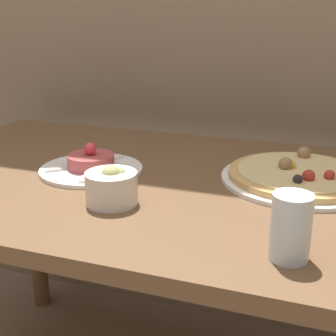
{
  "coord_description": "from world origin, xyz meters",
  "views": [
    {
      "loc": [
        0.39,
        -0.58,
        1.12
      ],
      "look_at": [
        0.05,
        0.38,
        0.77
      ],
      "focal_mm": 50.0,
      "sensor_mm": 36.0,
      "label": 1
    }
  ],
  "objects": [
    {
      "name": "drinking_glass",
      "position": [
        0.35,
        0.12,
        0.79
      ],
      "size": [
        0.07,
        0.07,
        0.11
      ],
      "color": "silver",
      "rests_on": "dining_table"
    },
    {
      "name": "tartare_plate",
      "position": [
        -0.16,
        0.4,
        0.75
      ],
      "size": [
        0.26,
        0.26,
        0.07
      ],
      "color": "white",
      "rests_on": "dining_table"
    },
    {
      "name": "dining_table",
      "position": [
        0.0,
        0.42,
        0.64
      ],
      "size": [
        1.37,
        0.83,
        0.73
      ],
      "color": "brown",
      "rests_on": "ground_plane"
    },
    {
      "name": "pizza_plate",
      "position": [
        0.34,
        0.5,
        0.75
      ],
      "size": [
        0.36,
        0.36,
        0.06
      ],
      "color": "white",
      "rests_on": "dining_table"
    },
    {
      "name": "small_bowl",
      "position": [
        -0.02,
        0.23,
        0.77
      ],
      "size": [
        0.11,
        0.11,
        0.08
      ],
      "color": "silver",
      "rests_on": "dining_table"
    }
  ]
}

